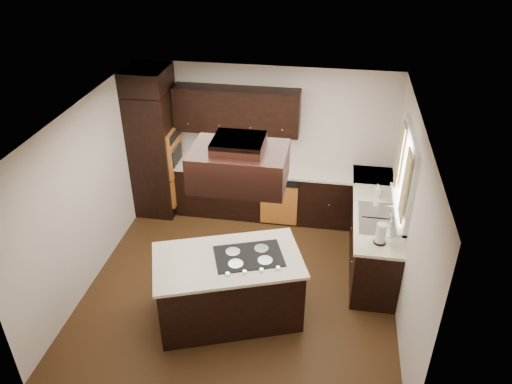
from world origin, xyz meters
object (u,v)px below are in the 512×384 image
oven_column (155,153)px  range_hood (239,166)px  spice_rack (214,156)px  island (229,289)px

oven_column → range_hood: bearing=-50.3°
oven_column → spice_rack: (0.99, 0.05, 0.01)m
island → range_hood: size_ratio=1.66×
oven_column → range_hood: (1.88, -2.25, 1.10)m
island → spice_rack: (-0.74, 2.40, 0.63)m
spice_rack → range_hood: bearing=-70.2°
island → range_hood: 1.73m
oven_column → spice_rack: oven_column is taller
range_hood → spice_rack: bearing=111.0°
island → range_hood: bearing=12.5°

